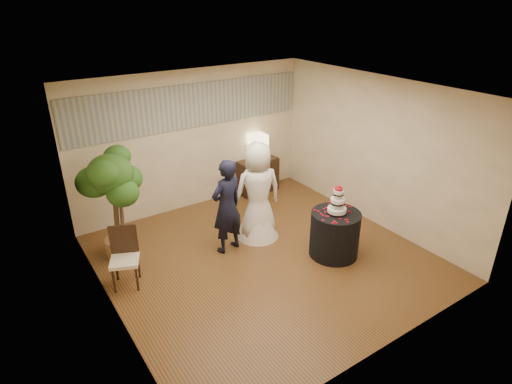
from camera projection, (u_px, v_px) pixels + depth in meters
floor at (264, 258)px, 7.25m from camera, size 5.00×5.00×0.00m
ceiling at (266, 92)px, 6.07m from camera, size 5.00×5.00×0.00m
wall_back at (193, 140)px, 8.54m from camera, size 5.00×0.06×2.80m
wall_front at (393, 257)px, 4.78m from camera, size 5.00×0.06×2.80m
wall_left at (103, 227)px, 5.40m from camera, size 0.06×5.00×2.80m
wall_right at (375, 152)px, 7.92m from camera, size 0.06×5.00×2.80m
mural_border at (192, 106)px, 8.23m from camera, size 4.90×0.02×0.85m
groom at (227, 207)px, 7.15m from camera, size 0.67×0.51×1.67m
bride at (258, 191)px, 7.53m from camera, size 1.01×0.93×1.80m
cake_table at (335, 234)px, 7.19m from camera, size 0.87×0.87×0.79m
wedding_cake at (338, 199)px, 6.92m from camera, size 0.32×0.32×0.50m
console at (258, 176)px, 9.52m from camera, size 0.93×0.45×0.76m
table_lamp at (258, 147)px, 9.24m from camera, size 0.34×0.34×0.58m
ficus_tree at (115, 205)px, 6.94m from camera, size 0.93×0.93×1.92m
side_chair at (124, 259)px, 6.39m from camera, size 0.58×0.59×0.94m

